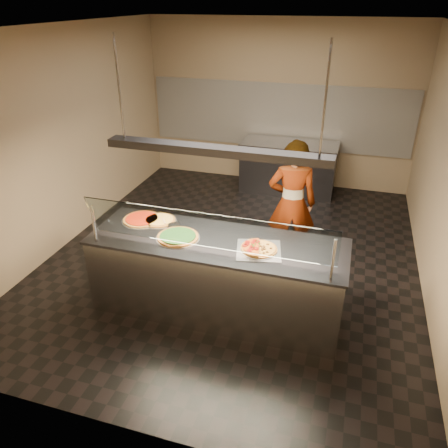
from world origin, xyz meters
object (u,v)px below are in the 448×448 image
(perforated_tray, at_px, (259,250))
(heat_lamp_housing, at_px, (216,151))
(serving_counter, at_px, (217,276))
(pizza_spinach, at_px, (178,237))
(pizza_tomato, at_px, (142,219))
(prep_table, at_px, (288,167))
(worker, at_px, (292,204))
(half_pizza_pepperoni, at_px, (250,246))
(sneeze_guard, at_px, (206,231))
(pizza_cheese, at_px, (160,220))
(pizza_spatula, at_px, (168,222))
(half_pizza_sausage, at_px, (267,250))

(perforated_tray, xyz_separation_m, heat_lamp_housing, (-0.49, 0.07, 1.01))
(heat_lamp_housing, bearing_deg, serving_counter, 0.00)
(pizza_spinach, xyz_separation_m, pizza_tomato, (-0.57, 0.28, -0.00))
(prep_table, height_order, heat_lamp_housing, heat_lamp_housing)
(worker, bearing_deg, half_pizza_pepperoni, 69.44)
(sneeze_guard, height_order, heat_lamp_housing, heat_lamp_housing)
(pizza_cheese, bearing_deg, half_pizza_pepperoni, -14.95)
(sneeze_guard, height_order, perforated_tray, sneeze_guard)
(sneeze_guard, xyz_separation_m, pizza_spatula, (-0.66, 0.54, -0.27))
(serving_counter, xyz_separation_m, prep_table, (0.19, 3.77, 0.00))
(sneeze_guard, relative_size, pizza_tomato, 5.53)
(perforated_tray, relative_size, half_pizza_pepperoni, 1.33)
(pizza_spinach, relative_size, pizza_tomato, 1.04)
(serving_counter, distance_m, prep_table, 3.77)
(pizza_spinach, xyz_separation_m, prep_table, (0.62, 3.84, -0.48))
(perforated_tray, bearing_deg, pizza_tomato, 169.28)
(sneeze_guard, bearing_deg, prep_table, 87.35)
(serving_counter, relative_size, pizza_cheese, 7.07)
(half_pizza_pepperoni, bearing_deg, serving_counter, 169.67)
(pizza_cheese, bearing_deg, worker, 37.16)
(serving_counter, xyz_separation_m, sneeze_guard, (0.00, -0.34, 0.76))
(pizza_tomato, bearing_deg, heat_lamp_housing, -11.83)
(prep_table, bearing_deg, pizza_cheese, -105.55)
(half_pizza_pepperoni, xyz_separation_m, pizza_cheese, (-1.18, 0.32, -0.02))
(pizza_spatula, bearing_deg, perforated_tray, -13.08)
(pizza_spinach, bearing_deg, serving_counter, 9.13)
(half_pizza_sausage, bearing_deg, half_pizza_pepperoni, 178.79)
(sneeze_guard, bearing_deg, pizza_cheese, 143.38)
(serving_counter, distance_m, worker, 1.51)
(sneeze_guard, height_order, pizza_tomato, sneeze_guard)
(serving_counter, relative_size, pizza_spinach, 5.82)
(perforated_tray, bearing_deg, prep_table, 94.39)
(sneeze_guard, xyz_separation_m, pizza_cheese, (-0.79, 0.59, -0.28))
(half_pizza_pepperoni, xyz_separation_m, heat_lamp_housing, (-0.39, 0.07, 0.99))
(serving_counter, height_order, worker, worker)
(pizza_spinach, xyz_separation_m, worker, (1.05, 1.38, -0.07))
(pizza_spatula, height_order, prep_table, pizza_spatula)
(half_pizza_sausage, bearing_deg, perforated_tray, 177.62)
(half_pizza_sausage, relative_size, prep_table, 0.24)
(pizza_spatula, bearing_deg, pizza_cheese, 159.05)
(half_pizza_sausage, height_order, prep_table, half_pizza_sausage)
(sneeze_guard, height_order, half_pizza_pepperoni, sneeze_guard)
(half_pizza_sausage, bearing_deg, pizza_spatula, 167.68)
(pizza_tomato, height_order, pizza_spatula, pizza_spatula)
(pizza_cheese, height_order, pizza_spatula, pizza_spatula)
(half_pizza_pepperoni, xyz_separation_m, pizza_tomato, (-1.40, 0.28, -0.02))
(pizza_spinach, xyz_separation_m, pizza_spatula, (-0.23, 0.26, 0.01))
(perforated_tray, relative_size, pizza_tomato, 1.16)
(half_pizza_pepperoni, distance_m, half_pizza_sausage, 0.18)
(perforated_tray, xyz_separation_m, half_pizza_sausage, (0.09, -0.00, 0.02))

